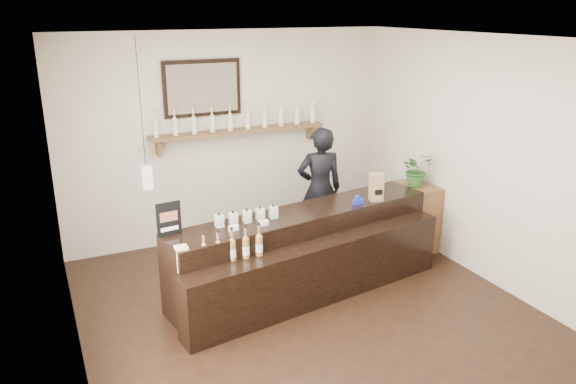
# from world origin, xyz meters

# --- Properties ---
(ground) EXTENTS (5.00, 5.00, 0.00)m
(ground) POSITION_xyz_m (0.00, 0.00, 0.00)
(ground) COLOR black
(ground) RESTS_ON ground
(room_shell) EXTENTS (5.00, 5.00, 5.00)m
(room_shell) POSITION_xyz_m (0.00, 0.00, 1.70)
(room_shell) COLOR beige
(room_shell) RESTS_ON ground
(back_wall_decor) EXTENTS (2.66, 0.96, 1.69)m
(back_wall_decor) POSITION_xyz_m (-0.16, 2.37, 1.76)
(back_wall_decor) COLOR brown
(back_wall_decor) RESTS_ON ground
(counter) EXTENTS (3.28, 1.36, 1.06)m
(counter) POSITION_xyz_m (0.22, 0.58, 0.42)
(counter) COLOR black
(counter) RESTS_ON ground
(promo_sign) EXTENTS (0.25, 0.05, 0.35)m
(promo_sign) POSITION_xyz_m (-1.29, 0.64, 1.08)
(promo_sign) COLOR black
(promo_sign) RESTS_ON counter
(paper_bag) EXTENTS (0.17, 0.15, 0.33)m
(paper_bag) POSITION_xyz_m (1.16, 0.67, 1.07)
(paper_bag) COLOR #9D6F4B
(paper_bag) RESTS_ON counter
(tape_dispenser) EXTENTS (0.13, 0.05, 0.11)m
(tape_dispenser) POSITION_xyz_m (0.90, 0.64, 0.95)
(tape_dispenser) COLOR #192AAF
(tape_dispenser) RESTS_ON counter
(side_cabinet) EXTENTS (0.45, 0.61, 0.88)m
(side_cabinet) POSITION_xyz_m (2.00, 1.01, 0.44)
(side_cabinet) COLOR brown
(side_cabinet) RESTS_ON ground
(potted_plant) EXTENTS (0.40, 0.34, 0.44)m
(potted_plant) POSITION_xyz_m (2.00, 1.01, 1.09)
(potted_plant) COLOR #306227
(potted_plant) RESTS_ON side_cabinet
(shopkeeper) EXTENTS (0.75, 0.57, 1.85)m
(shopkeeper) POSITION_xyz_m (0.89, 1.55, 0.93)
(shopkeeper) COLOR black
(shopkeeper) RESTS_ON ground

